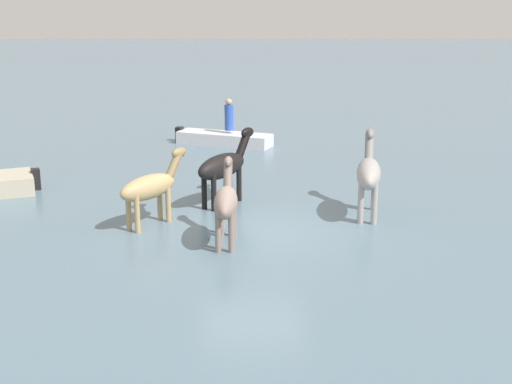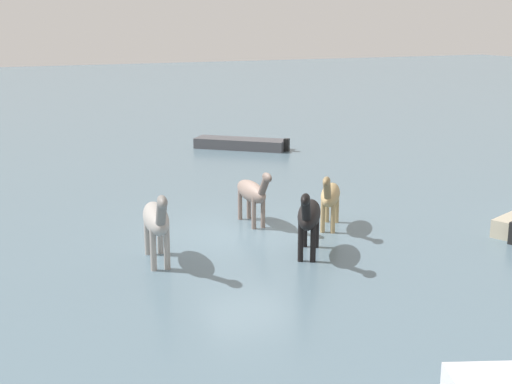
{
  "view_description": "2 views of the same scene",
  "coord_description": "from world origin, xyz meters",
  "px_view_note": "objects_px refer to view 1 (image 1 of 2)",
  "views": [
    {
      "loc": [
        16.28,
        0.13,
        5.48
      ],
      "look_at": [
        -0.18,
        0.08,
        0.92
      ],
      "focal_mm": 50.21,
      "sensor_mm": 36.0,
      "label": 1
    },
    {
      "loc": [
        -17.29,
        7.37,
        5.95
      ],
      "look_at": [
        0.95,
        -0.76,
        0.95
      ],
      "focal_mm": 48.73,
      "sensor_mm": 36.0,
      "label": 2
    }
  ],
  "objects_px": {
    "horse_rear_stallion": "(226,202)",
    "horse_dun_straggler": "(369,173)",
    "horse_mid_herd": "(150,187)",
    "boat_skiff_near": "(224,141)",
    "person_spotter_bow": "(229,116)",
    "horse_pinto_flank": "(224,166)"
  },
  "relations": [
    {
      "from": "horse_dun_straggler",
      "to": "horse_rear_stallion",
      "type": "bearing_deg",
      "value": 129.6
    },
    {
      "from": "horse_rear_stallion",
      "to": "horse_pinto_flank",
      "type": "height_order",
      "value": "horse_pinto_flank"
    },
    {
      "from": "horse_pinto_flank",
      "to": "horse_dun_straggler",
      "type": "height_order",
      "value": "horse_dun_straggler"
    },
    {
      "from": "person_spotter_bow",
      "to": "horse_rear_stallion",
      "type": "bearing_deg",
      "value": 1.93
    },
    {
      "from": "horse_mid_herd",
      "to": "horse_dun_straggler",
      "type": "distance_m",
      "value": 5.48
    },
    {
      "from": "horse_rear_stallion",
      "to": "person_spotter_bow",
      "type": "xyz_separation_m",
      "value": [
        -11.02,
        -0.37,
        0.13
      ]
    },
    {
      "from": "person_spotter_bow",
      "to": "horse_mid_herd",
      "type": "bearing_deg",
      "value": -8.88
    },
    {
      "from": "horse_mid_herd",
      "to": "horse_rear_stallion",
      "type": "bearing_deg",
      "value": -87.96
    },
    {
      "from": "boat_skiff_near",
      "to": "horse_mid_herd",
      "type": "bearing_deg",
      "value": -76.49
    },
    {
      "from": "person_spotter_bow",
      "to": "horse_pinto_flank",
      "type": "bearing_deg",
      "value": 1.25
    },
    {
      "from": "horse_dun_straggler",
      "to": "boat_skiff_near",
      "type": "bearing_deg",
      "value": 33.32
    },
    {
      "from": "horse_pinto_flank",
      "to": "horse_mid_herd",
      "type": "bearing_deg",
      "value": 170.67
    },
    {
      "from": "horse_rear_stallion",
      "to": "person_spotter_bow",
      "type": "relative_size",
      "value": 1.92
    },
    {
      "from": "horse_pinto_flank",
      "to": "horse_dun_straggler",
      "type": "bearing_deg",
      "value": -72.35
    },
    {
      "from": "horse_rear_stallion",
      "to": "horse_dun_straggler",
      "type": "bearing_deg",
      "value": -58.15
    },
    {
      "from": "horse_pinto_flank",
      "to": "horse_dun_straggler",
      "type": "relative_size",
      "value": 0.86
    },
    {
      "from": "horse_mid_herd",
      "to": "boat_skiff_near",
      "type": "relative_size",
      "value": 0.54
    },
    {
      "from": "horse_mid_herd",
      "to": "boat_skiff_near",
      "type": "height_order",
      "value": "horse_mid_herd"
    },
    {
      "from": "horse_rear_stallion",
      "to": "horse_pinto_flank",
      "type": "xyz_separation_m",
      "value": [
        -3.14,
        -0.2,
        0.08
      ]
    },
    {
      "from": "horse_mid_herd",
      "to": "horse_pinto_flank",
      "type": "xyz_separation_m",
      "value": [
        -1.85,
        1.69,
        0.08
      ]
    },
    {
      "from": "horse_rear_stallion",
      "to": "person_spotter_bow",
      "type": "bearing_deg",
      "value": 2.78
    },
    {
      "from": "horse_pinto_flank",
      "to": "person_spotter_bow",
      "type": "height_order",
      "value": "horse_pinto_flank"
    }
  ]
}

